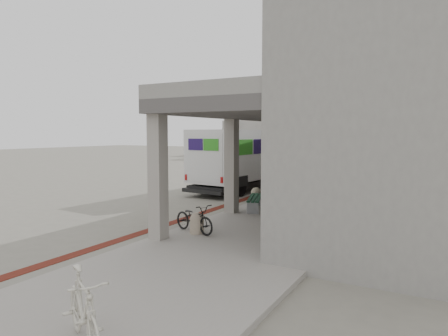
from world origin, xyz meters
The scene contains 14 objects.
ground centered at (0.00, 0.00, 0.00)m, with size 120.00×120.00×0.00m, color slate.
bike_lane_stripe centered at (1.00, 2.00, 0.01)m, with size 0.35×40.00×0.01m, color #561B11.
sidewalk centered at (4.00, 0.00, 0.06)m, with size 4.40×28.00×0.12m, color gray.
transit_building centered at (6.83, 4.50, 3.40)m, with size 7.60×17.00×7.00m.
distant_backdrop centered at (-2.84, 35.89, 2.70)m, with size 28.00×10.00×6.50m.
tree_left centered at (-5.00, 28.00, 3.18)m, with size 3.20×3.20×4.80m.
tree_mid centered at (2.00, 30.00, 3.18)m, with size 3.20×3.20×4.80m.
fedex_truck centered at (-0.38, 6.33, 1.60)m, with size 2.75×7.20×3.01m.
bench centered at (2.60, 1.35, 0.44)m, with size 1.04×1.95×0.45m.
bollard_near centered at (2.66, -2.55, 0.41)m, with size 0.38×0.38×0.57m.
bollard_far centered at (2.10, 2.55, 0.43)m, with size 0.41×0.41×0.62m.
utility_cabinet centered at (4.30, 2.96, 0.65)m, with size 0.48×0.63×1.06m, color slate.
bicycle_black centered at (2.55, -2.51, 0.52)m, with size 0.53×1.53×0.80m, color black.
bicycle_cream centered at (4.63, -8.17, 0.62)m, with size 0.47×1.67×1.00m, color beige.
Camera 1 is at (8.54, -11.53, 2.85)m, focal length 32.00 mm.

